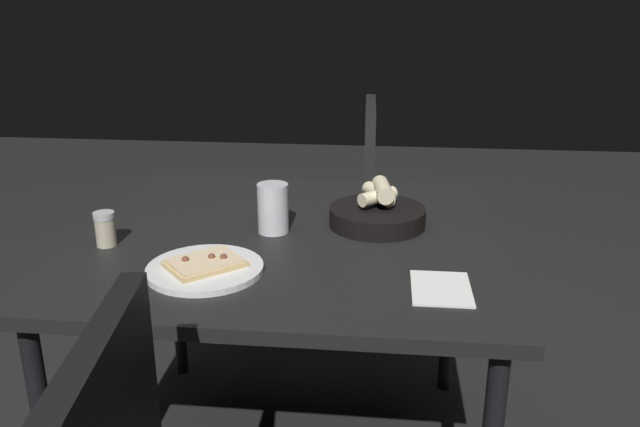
{
  "coord_description": "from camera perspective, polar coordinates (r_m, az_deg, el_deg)",
  "views": [
    {
      "loc": [
        -1.47,
        -0.23,
        1.27
      ],
      "look_at": [
        -0.0,
        -0.08,
        0.76
      ],
      "focal_mm": 35.99,
      "sensor_mm": 36.0,
      "label": 1
    }
  ],
  "objects": [
    {
      "name": "napkin",
      "position": [
        1.33,
        10.72,
        -6.56
      ],
      "size": [
        0.16,
        0.12,
        0.0
      ],
      "color": "white",
      "rests_on": "dining_table"
    },
    {
      "name": "beer_glass",
      "position": [
        1.59,
        -4.19,
        0.27
      ],
      "size": [
        0.08,
        0.08,
        0.12
      ],
      "color": "silver",
      "rests_on": "dining_table"
    },
    {
      "name": "bread_basket",
      "position": [
        1.65,
        5.16,
        0.05
      ],
      "size": [
        0.25,
        0.25,
        0.11
      ],
      "color": "black",
      "rests_on": "dining_table"
    },
    {
      "name": "chair_near",
      "position": [
        2.48,
        1.67,
        0.97
      ],
      "size": [
        0.45,
        0.45,
        0.89
      ],
      "color": "black",
      "rests_on": "ground"
    },
    {
      "name": "pepper_shaker",
      "position": [
        1.59,
        -18.54,
        -1.47
      ],
      "size": [
        0.05,
        0.05,
        0.08
      ],
      "color": "#BFB299",
      "rests_on": "dining_table"
    },
    {
      "name": "pizza_plate",
      "position": [
        1.4,
        -10.19,
        -4.74
      ],
      "size": [
        0.25,
        0.25,
        0.04
      ],
      "color": "white",
      "rests_on": "dining_table"
    },
    {
      "name": "dining_table",
      "position": [
        1.62,
        -2.78,
        -3.73
      ],
      "size": [
        0.97,
        1.03,
        0.7
      ],
      "color": "black",
      "rests_on": "ground"
    }
  ]
}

